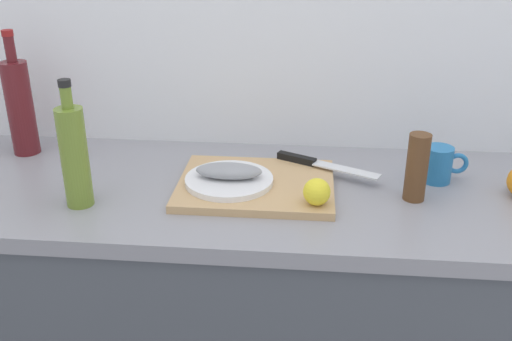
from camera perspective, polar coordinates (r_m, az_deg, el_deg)
The scene contains 11 objects.
back_wall at distance 1.68m, azimuth 2.64°, elevation 14.03°, with size 3.20×0.05×2.50m, color white.
kitchen_counter at distance 1.72m, azimuth 1.53°, elevation -15.34°, with size 2.00×0.60×0.90m.
cutting_board at distance 1.47m, azimuth -0.00°, elevation -1.42°, with size 0.39×0.31×0.02m, color tan.
white_plate at distance 1.46m, azimuth -2.64°, elevation -0.95°, with size 0.22×0.22×0.01m, color white.
fish_fillet at distance 1.44m, azimuth -2.66°, elevation -0.04°, with size 0.17×0.07×0.04m, color gray.
chef_knife at distance 1.56m, azimuth 5.72°, elevation 0.78°, with size 0.27×0.15×0.02m.
lemon_0 at distance 1.35m, azimuth 5.96°, elevation -2.08°, with size 0.06×0.06×0.06m, color yellow.
olive_oil_bottle at distance 1.41m, azimuth -17.33°, elevation 1.45°, with size 0.06×0.06×0.31m.
wine_bottle at distance 1.77m, azimuth -22.06°, elevation 5.88°, with size 0.07×0.07×0.35m.
coffee_mug_0 at distance 1.57m, azimuth 17.44°, elevation 0.58°, with size 0.11×0.07×0.09m.
pepper_mill at distance 1.44m, azimuth 15.44°, elevation 0.29°, with size 0.05×0.05×0.17m, color brown.
Camera 1 is at (0.08, -1.32, 1.55)m, focal length 40.96 mm.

